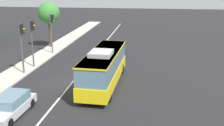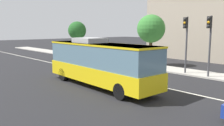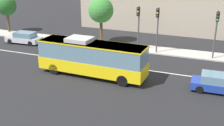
{
  "view_description": "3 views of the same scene",
  "coord_description": "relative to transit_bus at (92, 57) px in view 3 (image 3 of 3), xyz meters",
  "views": [
    {
      "loc": [
        -22.53,
        -7.06,
        8.79
      ],
      "look_at": [
        2.11,
        -3.39,
        1.34
      ],
      "focal_mm": 42.19,
      "sensor_mm": 36.0,
      "label": 1
    },
    {
      "loc": [
        12.31,
        -13.47,
        4.09
      ],
      "look_at": [
        -0.16,
        -2.14,
        1.64
      ],
      "focal_mm": 37.24,
      "sensor_mm": 36.0,
      "label": 2
    },
    {
      "loc": [
        9.95,
        -24.55,
        9.92
      ],
      "look_at": [
        1.42,
        -2.9,
        1.4
      ],
      "focal_mm": 44.96,
      "sensor_mm": 36.0,
      "label": 3
    }
  ],
  "objects": [
    {
      "name": "traffic_light_near_corner",
      "position": [
        10.06,
        8.57,
        1.75
      ],
      "size": [
        0.33,
        0.62,
        5.2
      ],
      "rotation": [
        0.0,
        0.0,
        -1.52
      ],
      "color": "#47474C",
      "rests_on": "ground_plane"
    },
    {
      "name": "lane_centre_line",
      "position": [
        0.48,
        3.06,
        -1.8
      ],
      "size": [
        76.0,
        0.16,
        0.01
      ],
      "primitive_type": "cube",
      "color": "silver",
      "rests_on": "ground_plane"
    },
    {
      "name": "sedan_blue",
      "position": [
        10.92,
        0.63,
        -1.09
      ],
      "size": [
        4.56,
        1.95,
        1.46
      ],
      "rotation": [
        0.0,
        0.0,
        0.03
      ],
      "color": "#1E3899",
      "rests_on": "ground_plane"
    },
    {
      "name": "ground_plane",
      "position": [
        0.48,
        3.06,
        -1.81
      ],
      "size": [
        160.0,
        160.0,
        0.0
      ],
      "primitive_type": "plane",
      "color": "black"
    },
    {
      "name": "traffic_light_far_corner",
      "position": [
        3.99,
        8.42,
        1.75
      ],
      "size": [
        0.34,
        0.62,
        5.2
      ],
      "rotation": [
        0.0,
        0.0,
        -1.63
      ],
      "color": "#47474C",
      "rests_on": "ground_plane"
    },
    {
      "name": "sedan_silver",
      "position": [
        -12.56,
        6.48,
        -1.09
      ],
      "size": [
        4.58,
        2.0,
        1.46
      ],
      "rotation": [
        0.0,
        0.0,
        3.19
      ],
      "color": "#B7BABF",
      "rests_on": "ground_plane"
    },
    {
      "name": "street_tree_kerbside_centre",
      "position": [
        -3.59,
        10.35,
        2.32
      ],
      "size": [
        3.13,
        3.13,
        5.73
      ],
      "color": "#4C3823",
      "rests_on": "ground_plane"
    },
    {
      "name": "sedan_silver_ahead",
      "position": [
        -6.66,
        5.41,
        -1.09
      ],
      "size": [
        4.56,
        1.95,
        1.46
      ],
      "rotation": [
        0.0,
        0.0,
        3.11
      ],
      "color": "#B7BABF",
      "rests_on": "ground_plane"
    },
    {
      "name": "street_tree_kerbside_left",
      "position": [
        -18.37,
        10.45,
        2.05
      ],
      "size": [
        2.85,
        2.85,
        5.33
      ],
      "color": "#4C3823",
      "rests_on": "ground_plane"
    },
    {
      "name": "transit_bus",
      "position": [
        0.0,
        0.0,
        0.0
      ],
      "size": [
        10.08,
        2.82,
        3.46
      ],
      "rotation": [
        0.0,
        0.0,
        -0.03
      ],
      "color": "yellow",
      "rests_on": "ground_plane"
    },
    {
      "name": "traffic_light_mid_block",
      "position": [
        1.79,
        8.5,
        1.75
      ],
      "size": [
        0.33,
        0.62,
        5.2
      ],
      "rotation": [
        0.0,
        0.0,
        -1.6
      ],
      "color": "#47474C",
      "rests_on": "ground_plane"
    },
    {
      "name": "sidewalk_kerb",
      "position": [
        0.48,
        9.54,
        -1.74
      ],
      "size": [
        80.0,
        2.8,
        0.14
      ],
      "primitive_type": "cube",
      "color": "#B2ADA3",
      "rests_on": "ground_plane"
    }
  ]
}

